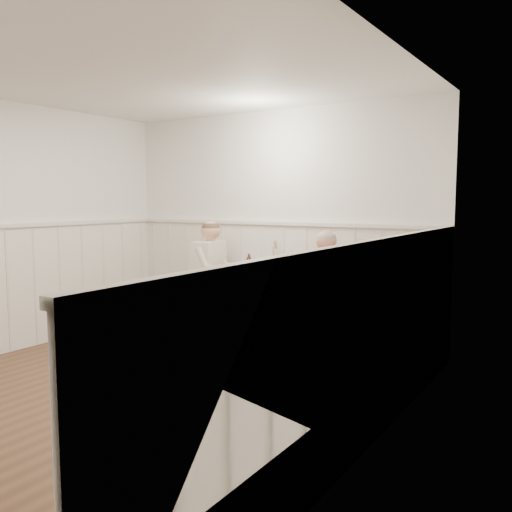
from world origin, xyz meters
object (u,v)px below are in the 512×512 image
(dining_table, at_px, (266,286))
(man_in_pink, at_px, (324,303))
(chair_right, at_px, (336,313))
(chair_left, at_px, (211,296))
(beer_bottle, at_px, (249,264))
(grass_vase, at_px, (273,258))
(diner_cream, at_px, (212,288))

(dining_table, distance_m, man_in_pink, 0.72)
(chair_right, distance_m, chair_left, 1.65)
(beer_bottle, distance_m, grass_vase, 0.29)
(chair_left, relative_size, diner_cream, 0.62)
(dining_table, xyz_separation_m, man_in_pink, (0.72, -0.03, -0.10))
(dining_table, xyz_separation_m, chair_right, (0.86, -0.06, -0.18))
(chair_right, xyz_separation_m, grass_vase, (-0.96, 0.37, 0.46))
(diner_cream, relative_size, grass_vase, 3.45)
(dining_table, height_order, chair_right, chair_right)
(chair_left, height_order, diner_cream, diner_cream)
(chair_left, distance_m, beer_bottle, 0.60)
(chair_right, height_order, man_in_pink, man_in_pink)
(chair_left, relative_size, beer_bottle, 3.83)
(beer_bottle, height_order, grass_vase, grass_vase)
(man_in_pink, distance_m, beer_bottle, 1.12)
(chair_right, xyz_separation_m, diner_cream, (-1.56, 0.02, 0.11))
(chair_right, distance_m, man_in_pink, 0.17)
(diner_cream, distance_m, beer_bottle, 0.51)
(dining_table, bearing_deg, chair_right, -4.24)
(dining_table, relative_size, chair_right, 1.10)
(man_in_pink, xyz_separation_m, grass_vase, (-0.81, 0.34, 0.38))
(diner_cream, relative_size, beer_bottle, 6.14)
(dining_table, bearing_deg, diner_cream, -176.47)
(dining_table, distance_m, beer_bottle, 0.43)
(man_in_pink, relative_size, grass_vase, 3.29)
(beer_bottle, relative_size, grass_vase, 0.56)
(chair_right, bearing_deg, man_in_pink, 166.11)
(chair_right, height_order, chair_left, chair_right)
(man_in_pink, xyz_separation_m, diner_cream, (-1.42, -0.02, 0.03))
(chair_left, height_order, beer_bottle, beer_bottle)
(chair_right, relative_size, chair_left, 1.01)
(chair_right, relative_size, man_in_pink, 0.66)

